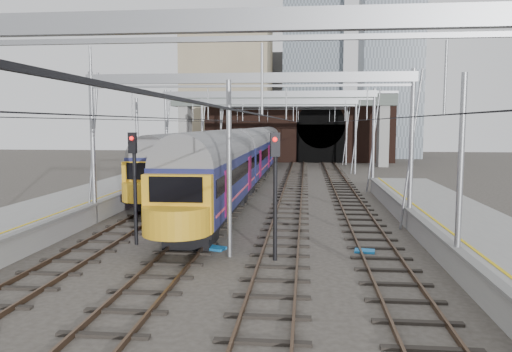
# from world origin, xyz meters

# --- Properties ---
(ground) EXTENTS (160.00, 160.00, 0.00)m
(ground) POSITION_xyz_m (0.00, 0.00, 0.00)
(ground) COLOR #38332D
(ground) RESTS_ON ground
(tracks) EXTENTS (14.40, 80.00, 0.22)m
(tracks) POSITION_xyz_m (0.00, 15.00, 0.02)
(tracks) COLOR #4C3828
(tracks) RESTS_ON ground
(overhead_line) EXTENTS (16.80, 80.00, 8.00)m
(overhead_line) POSITION_xyz_m (0.00, 21.49, 6.57)
(overhead_line) COLOR gray
(overhead_line) RESTS_ON ground
(retaining_wall) EXTENTS (28.00, 2.75, 9.00)m
(retaining_wall) POSITION_xyz_m (1.40, 51.93, 4.33)
(retaining_wall) COLOR black
(retaining_wall) RESTS_ON ground
(overbridge) EXTENTS (28.00, 3.00, 9.25)m
(overbridge) POSITION_xyz_m (0.00, 46.00, 7.27)
(overbridge) COLOR gray
(overbridge) RESTS_ON ground
(city_skyline) EXTENTS (37.50, 27.50, 60.00)m
(city_skyline) POSITION_xyz_m (2.73, 70.48, 17.09)
(city_skyline) COLOR tan
(city_skyline) RESTS_ON ground
(train_main) EXTENTS (2.87, 66.35, 4.91)m
(train_main) POSITION_xyz_m (-2.00, 34.59, 2.53)
(train_main) COLOR black
(train_main) RESTS_ON ground
(train_second) EXTENTS (2.70, 62.36, 4.67)m
(train_second) POSITION_xyz_m (-6.00, 40.84, 2.43)
(train_second) COLOR black
(train_second) RESTS_ON ground
(signal_near_left) EXTENTS (0.37, 0.47, 4.94)m
(signal_near_left) POSITION_xyz_m (-4.40, 3.52, 3.11)
(signal_near_left) COLOR black
(signal_near_left) RESTS_ON ground
(signal_near_centre) EXTENTS (0.39, 0.47, 4.97)m
(signal_near_centre) POSITION_xyz_m (1.84, 1.58, 3.13)
(signal_near_centre) COLOR black
(signal_near_centre) RESTS_ON ground
(equip_cover_a) EXTENTS (1.01, 0.81, 0.11)m
(equip_cover_a) POSITION_xyz_m (-2.20, 6.28, 0.05)
(equip_cover_a) COLOR #1970BC
(equip_cover_a) RESTS_ON ground
(equip_cover_b) EXTENTS (1.03, 0.90, 0.10)m
(equip_cover_b) POSITION_xyz_m (-0.78, 3.10, 0.05)
(equip_cover_b) COLOR #1970BC
(equip_cover_b) RESTS_ON ground
(equip_cover_c) EXTENTS (0.89, 0.68, 0.10)m
(equip_cover_c) POSITION_xyz_m (5.47, 3.25, 0.05)
(equip_cover_c) COLOR #1970BC
(equip_cover_c) RESTS_ON ground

